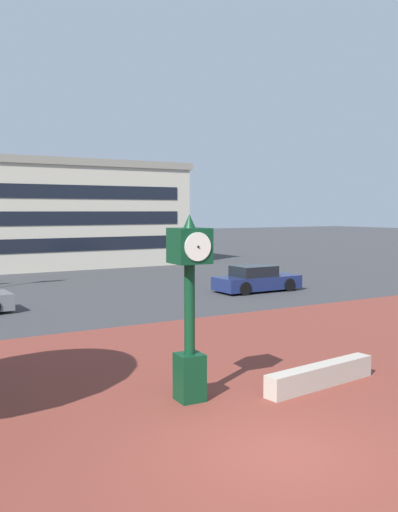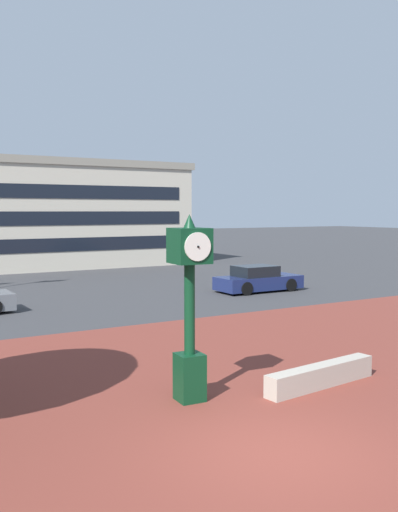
% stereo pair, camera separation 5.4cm
% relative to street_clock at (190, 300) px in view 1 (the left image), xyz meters
% --- Properties ---
extents(ground_plane, '(200.00, 200.00, 0.00)m').
position_rel_street_clock_xyz_m(ground_plane, '(-0.05, -3.04, -2.13)').
color(ground_plane, '#38383A').
extents(plaza_brick_paving, '(44.00, 14.83, 0.01)m').
position_rel_street_clock_xyz_m(plaza_brick_paving, '(-0.05, 0.38, -2.13)').
color(plaza_brick_paving, brown).
rests_on(plaza_brick_paving, ground).
extents(planter_wall, '(3.22, 0.76, 0.50)m').
position_rel_street_clock_xyz_m(planter_wall, '(3.03, -0.70, -1.88)').
color(planter_wall, '#ADA393').
rests_on(planter_wall, ground).
extents(street_clock, '(0.78, 0.85, 3.91)m').
position_rel_street_clock_xyz_m(street_clock, '(0.00, 0.00, 0.00)').
color(street_clock, '#0C381E').
rests_on(street_clock, ground).
extents(car_street_near, '(4.30, 1.88, 1.28)m').
position_rel_street_clock_xyz_m(car_street_near, '(10.92, 12.32, -1.56)').
color(car_street_near, navy).
rests_on(car_street_near, ground).
extents(civic_building, '(21.98, 12.35, 7.45)m').
position_rel_street_clock_xyz_m(civic_building, '(4.47, 32.40, 1.61)').
color(civic_building, beige).
rests_on(civic_building, ground).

